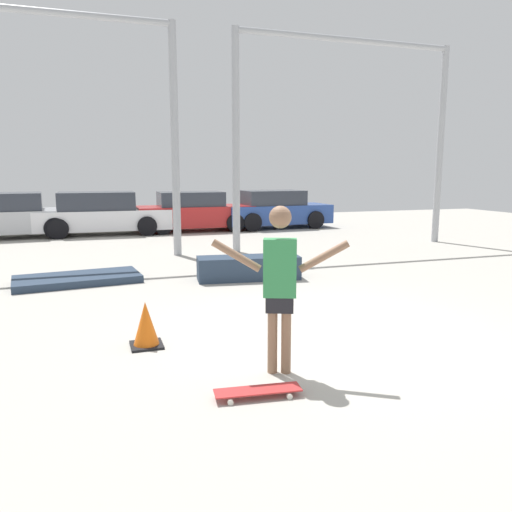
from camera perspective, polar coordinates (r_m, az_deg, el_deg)
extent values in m
plane|color=#B2ADA3|center=(6.73, 8.07, -8.87)|extent=(36.00, 36.00, 0.00)
cylinder|color=#8C664C|center=(5.34, 1.90, -8.98)|extent=(0.10, 0.10, 0.84)
cylinder|color=#8C664C|center=(5.34, 3.47, -9.00)|extent=(0.10, 0.10, 0.84)
cube|color=black|center=(5.24, 2.71, -5.39)|extent=(0.33, 0.26, 0.18)
cube|color=#338C4C|center=(5.16, 2.74, -1.36)|extent=(0.38, 0.28, 0.61)
sphere|color=#8C664C|center=(5.09, 2.79, 4.46)|extent=(0.23, 0.23, 0.23)
cylinder|color=#8C664C|center=(5.16, -2.26, 0.05)|extent=(0.51, 0.27, 0.35)
cylinder|color=#8C664C|center=(5.15, 7.78, -0.05)|extent=(0.51, 0.27, 0.35)
cube|color=red|center=(4.92, 0.21, -15.07)|extent=(0.85, 0.30, 0.01)
cylinder|color=silver|center=(5.09, 3.15, -14.70)|extent=(0.06, 0.04, 0.05)
cylinder|color=silver|center=(4.90, 3.85, -15.71)|extent=(0.06, 0.04, 0.05)
cylinder|color=silver|center=(4.98, -3.37, -15.27)|extent=(0.06, 0.04, 0.05)
cylinder|color=silver|center=(4.79, -2.95, -16.34)|extent=(0.06, 0.04, 0.05)
cube|color=#28384C|center=(9.93, -0.85, -1.36)|extent=(2.08, 0.87, 0.46)
cube|color=#28384C|center=(10.27, -19.72, -2.49)|extent=(2.43, 1.39, 0.14)
cylinder|color=#A5A8AD|center=(12.86, -9.26, 12.74)|extent=(0.20, 0.20, 5.70)
cylinder|color=#A5A8AD|center=(13.19, -24.69, 24.18)|extent=(6.34, 0.16, 0.16)
cylinder|color=#A5A8AD|center=(13.21, -2.32, 12.77)|extent=(0.20, 0.20, 5.70)
cylinder|color=#A5A8AD|center=(16.16, 20.30, 11.62)|extent=(0.20, 0.20, 5.70)
cylinder|color=#A5A8AD|center=(14.82, 10.51, 23.13)|extent=(6.34, 0.16, 0.16)
cube|color=#B7BABF|center=(18.09, -26.56, 3.58)|extent=(4.69, 2.13, 0.70)
cylinder|color=black|center=(18.94, -22.06, 3.51)|extent=(0.69, 0.27, 0.68)
cylinder|color=black|center=(17.18, -21.99, 2.96)|extent=(0.69, 0.27, 0.68)
cube|color=white|center=(17.88, -17.06, 4.03)|extent=(4.52, 1.81, 0.67)
cube|color=#2D333D|center=(17.84, -17.74, 6.03)|extent=(2.50, 1.64, 0.60)
cylinder|color=black|center=(18.80, -12.81, 3.89)|extent=(0.65, 0.23, 0.65)
cylinder|color=black|center=(17.12, -12.34, 3.37)|extent=(0.65, 0.23, 0.65)
cylinder|color=black|center=(18.79, -21.30, 3.47)|extent=(0.65, 0.23, 0.65)
cylinder|color=black|center=(17.11, -21.67, 2.90)|extent=(0.65, 0.23, 0.65)
cube|color=red|center=(18.26, -6.95, 4.57)|extent=(4.13, 1.70, 0.73)
cube|color=#2D333D|center=(18.19, -7.50, 6.49)|extent=(2.28, 1.55, 0.51)
cylinder|color=black|center=(19.34, -3.67, 4.25)|extent=(0.65, 0.23, 0.64)
cylinder|color=black|center=(17.78, -2.40, 3.80)|extent=(0.65, 0.23, 0.64)
cylinder|color=black|center=(18.88, -11.21, 3.96)|extent=(0.65, 0.23, 0.64)
cylinder|color=black|center=(17.29, -10.58, 3.47)|extent=(0.65, 0.23, 0.64)
cube|color=#284793|center=(19.11, 2.28, 4.84)|extent=(4.15, 1.86, 0.70)
cube|color=#2D333D|center=(19.00, 1.83, 6.69)|extent=(2.31, 1.64, 0.54)
cylinder|color=black|center=(20.39, 4.64, 4.55)|extent=(0.67, 0.25, 0.66)
cylinder|color=black|center=(18.94, 6.78, 4.13)|extent=(0.67, 0.25, 0.66)
cylinder|color=black|center=(19.43, -2.12, 4.32)|extent=(0.67, 0.25, 0.66)
cylinder|color=black|center=(17.90, -0.42, 3.88)|extent=(0.67, 0.25, 0.66)
cube|color=black|center=(6.38, -12.39, -9.91)|extent=(0.39, 0.39, 0.03)
cone|color=orange|center=(6.29, -12.49, -7.48)|extent=(0.31, 0.31, 0.54)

